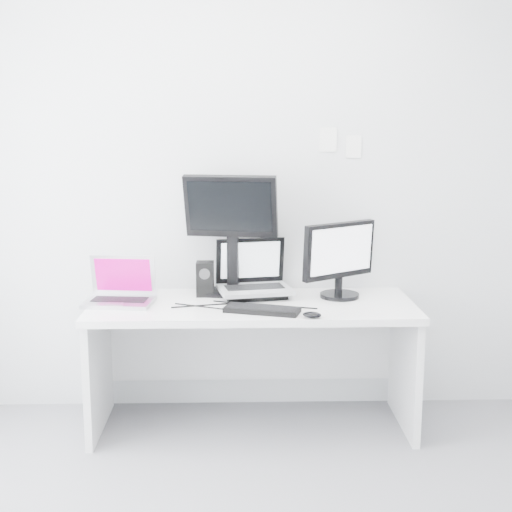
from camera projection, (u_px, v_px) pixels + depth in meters
name	position (u px, v px, depth m)	size (l,w,h in m)	color
back_wall	(251.00, 186.00, 4.11)	(3.60, 3.60, 0.00)	silver
desk	(252.00, 365.00, 3.95)	(1.80, 0.70, 0.73)	white
macbook	(118.00, 280.00, 3.83)	(0.37, 0.28, 0.28)	#A7A7AC
speaker	(205.00, 279.00, 4.03)	(0.10, 0.10, 0.20)	black
dell_laptop	(255.00, 269.00, 3.98)	(0.40, 0.31, 0.34)	#A6A8AC
rear_monitor	(232.00, 234.00, 4.01)	(0.53, 0.19, 0.72)	black
samsung_monitor	(340.00, 259.00, 3.97)	(0.49, 0.22, 0.45)	black
keyboard	(262.00, 310.00, 3.69)	(0.40, 0.14, 0.03)	black
mouse	(312.00, 315.00, 3.59)	(0.10, 0.06, 0.03)	black
wall_note_0	(328.00, 140.00, 4.07)	(0.10, 0.00, 0.14)	white
wall_note_1	(354.00, 146.00, 4.08)	(0.09, 0.00, 0.13)	white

